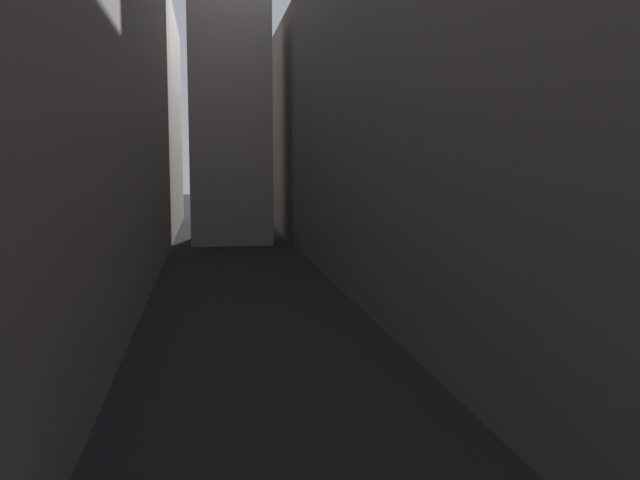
% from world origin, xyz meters
% --- Properties ---
extents(ground_plane, '(264.00, 264.00, 0.00)m').
position_xyz_m(ground_plane, '(0.00, 48.00, 0.00)').
color(ground_plane, black).
extents(building_block_left, '(10.37, 108.00, 24.37)m').
position_xyz_m(building_block_left, '(-10.68, 50.00, 12.18)').
color(building_block_left, gray).
rests_on(building_block_left, ground).
extents(building_block_right, '(12.70, 108.00, 21.95)m').
position_xyz_m(building_block_right, '(11.85, 50.00, 10.98)').
color(building_block_right, slate).
rests_on(building_block_right, ground).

